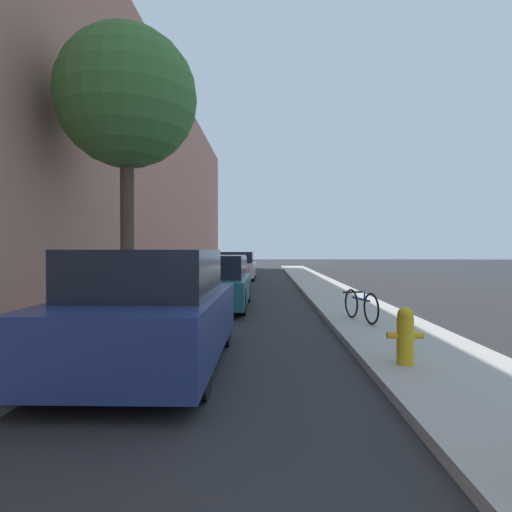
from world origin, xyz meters
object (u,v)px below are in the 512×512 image
at_px(parked_car_teal, 215,283).
at_px(parked_car_maroon, 226,274).
at_px(parked_car_navy, 152,312).
at_px(fire_hydrant, 405,335).
at_px(parked_car_white, 238,267).
at_px(street_tree_near, 127,99).
at_px(bicycle, 361,305).

distance_m(parked_car_teal, parked_car_maroon, 5.42).
relative_size(parked_car_navy, fire_hydrant, 5.80).
xyz_separation_m(parked_car_white, street_tree_near, (-1.33, -14.51, 3.98)).
relative_size(parked_car_navy, parked_car_teal, 0.94).
xyz_separation_m(parked_car_teal, bicycle, (3.33, -2.89, -0.24)).
xyz_separation_m(parked_car_white, fire_hydrant, (3.31, -17.96, -0.20)).
relative_size(parked_car_maroon, fire_hydrant, 6.33).
bearing_deg(fire_hydrant, parked_car_white, 100.45).
bearing_deg(parked_car_maroon, parked_car_teal, -87.93).
relative_size(parked_car_maroon, bicycle, 3.12).
relative_size(parked_car_maroon, parked_car_white, 1.12).
relative_size(parked_car_white, bicycle, 2.77).
relative_size(street_tree_near, fire_hydrant, 8.26).
height_order(street_tree_near, bicycle, street_tree_near).
bearing_deg(parked_car_maroon, parked_car_white, 89.53).
height_order(parked_car_navy, parked_car_teal, parked_car_navy).
bearing_deg(fire_hydrant, parked_car_teal, 116.36).
relative_size(parked_car_navy, bicycle, 2.86).
xyz_separation_m(parked_car_maroon, bicycle, (3.52, -8.31, -0.18)).
xyz_separation_m(parked_car_navy, parked_car_white, (-0.00, 17.73, -0.05)).
xyz_separation_m(parked_car_white, bicycle, (3.47, -14.46, -0.26)).
bearing_deg(fire_hydrant, parked_car_maroon, 105.90).
bearing_deg(parked_car_white, parked_car_navy, -90.00).
bearing_deg(parked_car_teal, street_tree_near, -116.69).
bearing_deg(parked_car_maroon, parked_car_navy, -89.74).
height_order(parked_car_teal, parked_car_maroon, parked_car_teal).
distance_m(parked_car_teal, fire_hydrant, 7.14).
bearing_deg(street_tree_near, parked_car_maroon, 81.28).
height_order(parked_car_teal, bicycle, parked_car_teal).
xyz_separation_m(fire_hydrant, bicycle, (0.16, 3.50, -0.05)).
bearing_deg(parked_car_teal, parked_car_maroon, 92.07).
height_order(parked_car_teal, fire_hydrant, parked_car_teal).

